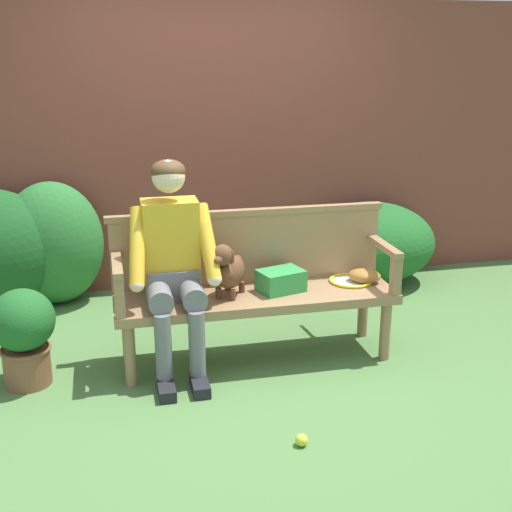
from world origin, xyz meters
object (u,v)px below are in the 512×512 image
Objects in this scene: garden_bench at (256,302)px; baseball_glove at (364,276)px; sports_bag at (281,281)px; potted_plant at (23,332)px; tennis_ball at (302,440)px; person_seated at (173,259)px; tennis_racket at (349,279)px; dog_on_bench at (228,269)px.

baseball_glove reaches higher than garden_bench.
potted_plant reaches higher than sports_bag.
sports_bag is at bearing 81.31° from tennis_ball.
tennis_racket is at bearing 5.38° from person_seated.
garden_bench is at bearing -177.16° from sports_bag.
tennis_ball is (-0.75, -1.09, -0.47)m from baseball_glove.
sports_bag is at bearing 1.83° from person_seated.
dog_on_bench is 0.95m from baseball_glove.
garden_bench is 1.11m from tennis_ball.
person_seated is at bearing -146.35° from baseball_glove.
sports_bag reaches higher than baseball_glove.
dog_on_bench is 1.20m from tennis_ball.
baseball_glove is at bearing 1.89° from potted_plant.
dog_on_bench is 0.61× the size of potted_plant.
garden_bench is 0.30m from dog_on_bench.
potted_plant is at bearing -179.07° from person_seated.
person_seated is at bearing 0.93° from potted_plant.
potted_plant reaches higher than tennis_racket.
potted_plant is at bearing -178.85° from garden_bench.
dog_on_bench reaches higher than tennis_racket.
garden_bench is 1.36× the size of person_seated.
person_seated is 2.31× the size of tennis_racket.
tennis_racket is (1.19, 0.11, -0.26)m from person_seated.
potted_plant is at bearing -176.54° from tennis_racket.
tennis_ball is 0.11× the size of potted_plant.
baseball_glove is at bearing 3.30° from garden_bench.
baseball_glove is at bearing -31.40° from tennis_racket.
tennis_racket is (0.85, 0.12, -0.17)m from dog_on_bench.
sports_bag is (0.17, 0.01, 0.13)m from garden_bench.
baseball_glove is 3.33× the size of tennis_ball.
dog_on_bench is 1.67× the size of baseball_glove.
garden_bench is 0.76m from baseball_glove.
sports_bag is 1.61m from potted_plant.
baseball_glove is 2.19m from potted_plant.
dog_on_bench is at bearing 0.22° from potted_plant.
dog_on_bench is 0.88m from tennis_racket.
baseball_glove is at bearing 3.42° from sports_bag.
tennis_ball is at bearing -35.29° from potted_plant.
tennis_ball is at bearing -120.01° from tennis_racket.
sports_bag is 0.46× the size of potted_plant.
person_seated is 1.22m from tennis_racket.
person_seated is 0.35m from dog_on_bench.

